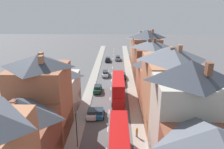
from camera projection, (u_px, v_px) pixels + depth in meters
The scene contains 17 objects.
pavement_left at pixel (91, 85), 55.93m from camera, with size 2.20×104.00×0.14m, color gray.
pavement_right at pixel (131, 85), 55.71m from camera, with size 2.20×104.00×0.14m, color gray.
centre_line_dashes at pixel (111, 88), 53.95m from camera, with size 0.14×97.80×0.01m.
terrace_row_left at pixel (12, 136), 24.40m from camera, with size 8.00×41.93×13.97m.
terrace_row_right at pixel (161, 79), 42.62m from camera, with size 8.00×74.74×14.16m.
double_decker_bus_lead at pixel (119, 147), 27.86m from camera, with size 2.74×10.80×5.30m.
double_decker_bus_mid_street at pixel (118, 89), 46.42m from camera, with size 2.74×10.80×5.30m.
car_near_blue at pixel (118, 58), 79.90m from camera, with size 1.90×4.43×1.58m.
car_near_silver at pixel (123, 76), 60.69m from camera, with size 1.90×4.34×1.60m.
car_parked_left_a at pixel (99, 113), 40.61m from camera, with size 1.90×3.89×1.57m.
car_parked_right_a at pixel (92, 113), 40.36m from camera, with size 1.90×3.83×1.63m.
car_mid_black at pixel (105, 73), 62.81m from camera, with size 1.90×4.57×1.62m.
car_parked_left_b at pixel (108, 59), 77.95m from camera, with size 1.90×4.07×1.59m.
car_mid_white at pixel (98, 88), 51.82m from camera, with size 1.90×4.42×1.67m.
delivery_van at pixel (118, 77), 57.76m from camera, with size 2.20×5.20×2.41m.
pedestrian_mid_left at pixel (137, 132), 34.20m from camera, with size 0.36×0.22×1.61m.
street_lamp at pixel (77, 128), 31.25m from camera, with size 0.20×1.12×5.50m.
Camera 1 is at (1.43, -14.04, 20.42)m, focal length 35.00 mm.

